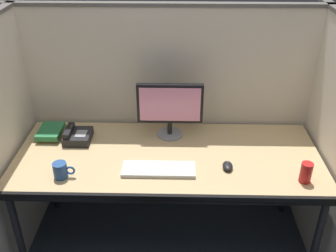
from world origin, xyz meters
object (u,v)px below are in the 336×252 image
object	(u,v)px
desk	(168,163)
computer_mouse	(228,166)
monitor_center	(170,107)
desk_phone	(77,136)
keyboard_main	(159,169)
soda_can	(306,173)
book_stack	(51,132)
coffee_mug	(61,170)

from	to	relation	value
desk	computer_mouse	world-z (taller)	computer_mouse
monitor_center	desk_phone	distance (m)	0.64
keyboard_main	soda_can	world-z (taller)	soda_can
book_stack	soda_can	xyz separation A→B (m)	(1.57, -0.46, 0.03)
desk	soda_can	size ratio (longest dim) A/B	15.57
monitor_center	book_stack	distance (m)	0.82
keyboard_main	desk_phone	bearing A→B (deg)	149.37
monitor_center	coffee_mug	distance (m)	0.79
keyboard_main	coffee_mug	size ratio (longest dim) A/B	3.41
keyboard_main	desk_phone	world-z (taller)	desk_phone
computer_mouse	soda_can	world-z (taller)	soda_can
computer_mouse	desk_phone	world-z (taller)	desk_phone
coffee_mug	desk	bearing A→B (deg)	20.61
desk	coffee_mug	distance (m)	0.65
monitor_center	keyboard_main	bearing A→B (deg)	-98.12
computer_mouse	soda_can	xyz separation A→B (m)	(0.42, -0.11, 0.04)
computer_mouse	monitor_center	bearing A→B (deg)	133.11
desk_phone	soda_can	bearing A→B (deg)	-16.40
computer_mouse	desk_phone	distance (m)	1.00
book_stack	monitor_center	bearing A→B (deg)	1.71
desk	desk_phone	xyz separation A→B (m)	(-0.60, 0.17, 0.08)
soda_can	desk_phone	bearing A→B (deg)	163.60
desk	desk_phone	size ratio (longest dim) A/B	10.00
keyboard_main	desk	bearing A→B (deg)	72.22
keyboard_main	soda_can	distance (m)	0.83
desk_phone	desk	bearing A→B (deg)	-15.93
soda_can	coffee_mug	bearing A→B (deg)	179.70
monitor_center	desk	bearing A→B (deg)	-91.88
desk_phone	soda_can	size ratio (longest dim) A/B	1.56
book_stack	desk	bearing A→B (deg)	-16.03
keyboard_main	book_stack	xyz separation A→B (m)	(-0.74, 0.38, 0.02)
book_stack	computer_mouse	bearing A→B (deg)	-16.89
desk	soda_can	bearing A→B (deg)	-16.76
desk	soda_can	xyz separation A→B (m)	(0.78, -0.23, 0.11)
monitor_center	keyboard_main	size ratio (longest dim) A/B	1.00
monitor_center	soda_can	xyz separation A→B (m)	(0.77, -0.49, -0.15)
coffee_mug	desk_phone	bearing A→B (deg)	89.89
desk	keyboard_main	xyz separation A→B (m)	(-0.05, -0.16, 0.06)
book_stack	desk_phone	distance (m)	0.20
monitor_center	soda_can	size ratio (longest dim) A/B	3.52
monitor_center	desk_phone	xyz separation A→B (m)	(-0.61, -0.08, -0.18)
monitor_center	soda_can	bearing A→B (deg)	-32.26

